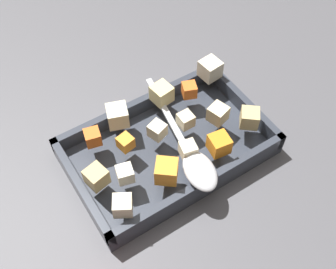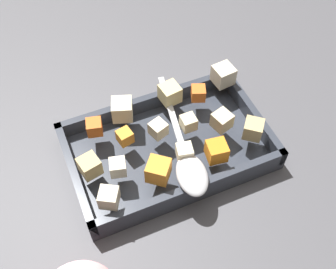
{
  "view_description": "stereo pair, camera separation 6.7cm",
  "coord_description": "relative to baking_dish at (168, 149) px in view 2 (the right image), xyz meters",
  "views": [
    {
      "loc": [
        -0.22,
        -0.32,
        0.6
      ],
      "look_at": [
        -0.01,
        0.01,
        0.05
      ],
      "focal_mm": 44.88,
      "sensor_mm": 36.0,
      "label": 1
    },
    {
      "loc": [
        -0.17,
        -0.35,
        0.6
      ],
      "look_at": [
        -0.01,
        0.01,
        0.05
      ],
      "focal_mm": 44.88,
      "sensor_mm": 36.0,
      "label": 2
    }
  ],
  "objects": [
    {
      "name": "potato_chunk_corner_ne",
      "position": [
        0.01,
        -0.04,
        0.04
      ],
      "size": [
        0.03,
        0.03,
        0.02
      ],
      "primitive_type": "cube",
      "rotation": [
        0.0,
        0.0,
        2.93
      ],
      "color": "beige",
      "rests_on": "baking_dish"
    },
    {
      "name": "carrot_chunk_back_center",
      "position": [
        -0.07,
        0.02,
        0.04
      ],
      "size": [
        0.03,
        0.03,
        0.02
      ],
      "primitive_type": "cube",
      "rotation": [
        0.0,
        0.0,
        1.77
      ],
      "color": "orange",
      "rests_on": "baking_dish"
    },
    {
      "name": "carrot_chunk_corner_sw",
      "position": [
        0.06,
        -0.06,
        0.05
      ],
      "size": [
        0.03,
        0.03,
        0.03
      ],
      "primitive_type": "cube",
      "rotation": [
        0.0,
        0.0,
        4.58
      ],
      "color": "orange",
      "rests_on": "baking_dish"
    },
    {
      "name": "potato_chunk_corner_nw",
      "position": [
        0.13,
        -0.05,
        0.05
      ],
      "size": [
        0.04,
        0.04,
        0.03
      ],
      "primitive_type": "cube",
      "rotation": [
        0.0,
        0.0,
        5.59
      ],
      "color": "tan",
      "rests_on": "baking_dish"
    },
    {
      "name": "potato_chunk_corner_se",
      "position": [
        -0.12,
        -0.07,
        0.04
      ],
      "size": [
        0.04,
        0.04,
        0.03
      ],
      "primitive_type": "cube",
      "rotation": [
        0.0,
        0.0,
        2.62
      ],
      "color": "beige",
      "rests_on": "baking_dish"
    },
    {
      "name": "carrot_chunk_center",
      "position": [
        0.08,
        0.06,
        0.04
      ],
      "size": [
        0.03,
        0.03,
        0.02
      ],
      "primitive_type": "cube",
      "rotation": [
        0.0,
        0.0,
        1.2
      ],
      "color": "orange",
      "rests_on": "baking_dish"
    },
    {
      "name": "potato_chunk_near_right",
      "position": [
        -0.05,
        0.07,
        0.05
      ],
      "size": [
        0.04,
        0.04,
        0.03
      ],
      "primitive_type": "cube",
      "rotation": [
        0.0,
        0.0,
        1.23
      ],
      "color": "beige",
      "rests_on": "baking_dish"
    },
    {
      "name": "serving_spoon",
      "position": [
        0.01,
        -0.07,
        0.04
      ],
      "size": [
        0.07,
        0.25,
        0.02
      ],
      "rotation": [
        0.0,
        0.0,
        1.4
      ],
      "color": "silver",
      "rests_on": "baking_dish"
    },
    {
      "name": "carrot_chunk_mid_left",
      "position": [
        -0.1,
        0.06,
        0.04
      ],
      "size": [
        0.03,
        0.03,
        0.02
      ],
      "primitive_type": "cube",
      "rotation": [
        0.0,
        0.0,
        6.05
      ],
      "color": "orange",
      "rests_on": "baking_dish"
    },
    {
      "name": "baking_dish",
      "position": [
        0.0,
        0.0,
        0.0
      ],
      "size": [
        0.33,
        0.2,
        0.04
      ],
      "color": "#333842",
      "rests_on": "ground_plane"
    },
    {
      "name": "potato_chunk_near_left",
      "position": [
        -0.01,
        0.02,
        0.04
      ],
      "size": [
        0.03,
        0.03,
        0.02
      ],
      "primitive_type": "cube",
      "rotation": [
        0.0,
        0.0,
        3.47
      ],
      "color": "beige",
      "rests_on": "baking_dish"
    },
    {
      "name": "potato_chunk_far_right",
      "position": [
        0.04,
        0.01,
        0.04
      ],
      "size": [
        0.02,
        0.02,
        0.02
      ],
      "primitive_type": "cube",
      "rotation": [
        0.0,
        0.0,
        0.01
      ],
      "color": "beige",
      "rests_on": "baking_dish"
    },
    {
      "name": "potato_chunk_under_handle",
      "position": [
        0.09,
        -0.01,
        0.05
      ],
      "size": [
        0.03,
        0.03,
        0.03
      ],
      "primitive_type": "cube",
      "rotation": [
        0.0,
        0.0,
        1.86
      ],
      "color": "beige",
      "rests_on": "baking_dish"
    },
    {
      "name": "parsnip_chunk_near_spoon",
      "position": [
        -0.09,
        -0.03,
        0.04
      ],
      "size": [
        0.03,
        0.03,
        0.02
      ],
      "primitive_type": "cube",
      "rotation": [
        0.0,
        0.0,
        4.46
      ],
      "color": "silver",
      "rests_on": "baking_dish"
    },
    {
      "name": "potato_chunk_heap_top",
      "position": [
        0.04,
        0.08,
        0.05
      ],
      "size": [
        0.04,
        0.04,
        0.03
      ],
      "primitive_type": "cube",
      "rotation": [
        0.0,
        0.0,
        0.14
      ],
      "color": "#E0CC89",
      "rests_on": "baking_dish"
    },
    {
      "name": "ground_plane",
      "position": [
        0.01,
        -0.01,
        -0.01
      ],
      "size": [
        4.0,
        4.0,
        0.0
      ],
      "primitive_type": "plane",
      "color": "#4C4C51"
    },
    {
      "name": "potato_chunk_rim_edge",
      "position": [
        -0.13,
        -0.01,
        0.05
      ],
      "size": [
        0.04,
        0.04,
        0.03
      ],
      "primitive_type": "cube",
      "rotation": [
        0.0,
        0.0,
        4.93
      ],
      "color": "tan",
      "rests_on": "baking_dish"
    },
    {
      "name": "parsnip_chunk_mid_right",
      "position": [
        0.14,
        0.08,
        0.05
      ],
      "size": [
        0.04,
        0.04,
        0.03
      ],
      "primitive_type": "cube",
      "rotation": [
        0.0,
        0.0,
        1.68
      ],
      "color": "beige",
      "rests_on": "baking_dish"
    },
    {
      "name": "carrot_chunk_heap_side",
      "position": [
        -0.04,
        -0.06,
        0.05
      ],
      "size": [
        0.05,
        0.05,
        0.03
      ],
      "primitive_type": "cube",
      "rotation": [
        0.0,
        0.0,
        0.89
      ],
      "color": "orange",
      "rests_on": "baking_dish"
    }
  ]
}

